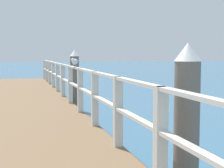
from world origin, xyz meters
name	(u,v)px	position (x,y,z in m)	size (l,w,h in m)	color
pier_deck	(30,113)	(0.00, 10.28, 0.24)	(2.33, 20.57, 0.49)	brown
pier_railing	(70,80)	(1.08, 10.28, 1.11)	(0.12, 19.09, 1.01)	beige
dock_piling_near	(186,131)	(1.46, 4.14, 0.98)	(0.29, 0.29, 1.94)	#6B6056
dock_piling_far	(75,80)	(1.46, 11.95, 0.98)	(0.29, 0.29, 1.94)	#6B6056
seagull_foreground	(75,61)	(1.08, 9.45, 1.63)	(0.25, 0.45, 0.21)	white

